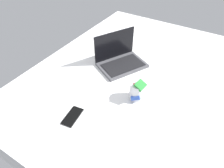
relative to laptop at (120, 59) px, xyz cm
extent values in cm
cube|color=white|center=(-2.32, -17.00, -13.41)|extent=(180.00, 140.00, 18.00)
cube|color=#4C4C51|center=(-1.43, -2.68, -3.41)|extent=(39.94, 35.83, 2.00)
cube|color=black|center=(-2.14, -4.01, -2.21)|extent=(33.59, 28.65, 0.40)
cube|color=black|center=(3.75, 7.02, 8.09)|extent=(29.58, 16.42, 21.00)
cylinder|color=silver|center=(-25.33, -26.12, 1.09)|extent=(9.00, 9.00, 11.00)
cube|color=blue|center=(-27.62, -27.02, -1.16)|extent=(7.30, 7.20, 5.39)
cube|color=blue|center=(-25.89, -27.03, 0.93)|extent=(6.60, 6.23, 5.34)
cube|color=blue|center=(-24.04, -25.83, 3.02)|extent=(6.50, 7.62, 6.19)
cube|color=red|center=(-25.86, -25.88, 5.11)|extent=(6.82, 7.13, 6.35)
cube|color=#268C33|center=(-26.13, -28.36, 7.20)|extent=(6.77, 7.04, 5.35)
cube|color=black|center=(-58.13, -2.47, -4.01)|extent=(14.83, 8.74, 0.80)
camera|label=1|loc=(-108.74, -59.72, 85.08)|focal=32.30mm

